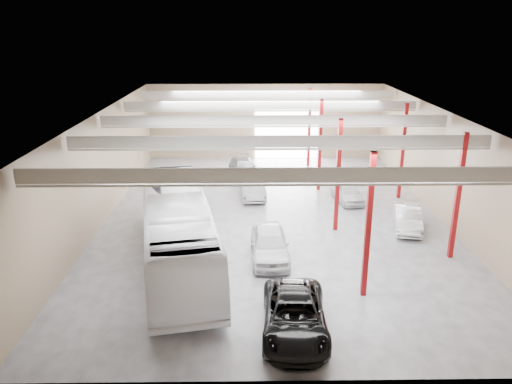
{
  "coord_description": "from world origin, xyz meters",
  "views": [
    {
      "loc": [
        -1.61,
        -30.86,
        12.18
      ],
      "look_at": [
        -1.16,
        -1.12,
        2.2
      ],
      "focal_mm": 35.0,
      "sensor_mm": 36.0,
      "label": 1
    }
  ],
  "objects_px": {
    "car_row_a": "(270,244)",
    "coach_bus": "(177,230)",
    "car_row_b": "(252,186)",
    "black_sedan": "(295,316)",
    "car_right_far": "(347,192)",
    "car_row_c": "(244,168)",
    "car_right_near": "(407,218)"
  },
  "relations": [
    {
      "from": "coach_bus",
      "to": "car_row_c",
      "type": "relative_size",
      "value": 2.84
    },
    {
      "from": "car_row_a",
      "to": "car_right_near",
      "type": "height_order",
      "value": "car_row_a"
    },
    {
      "from": "coach_bus",
      "to": "car_row_a",
      "type": "bearing_deg",
      "value": -3.62
    },
    {
      "from": "black_sedan",
      "to": "car_right_near",
      "type": "relative_size",
      "value": 1.29
    },
    {
      "from": "black_sedan",
      "to": "car_row_a",
      "type": "distance_m",
      "value": 7.04
    },
    {
      "from": "black_sedan",
      "to": "car_row_b",
      "type": "bearing_deg",
      "value": 97.88
    },
    {
      "from": "black_sedan",
      "to": "car_row_c",
      "type": "relative_size",
      "value": 1.15
    },
    {
      "from": "car_row_a",
      "to": "coach_bus",
      "type": "bearing_deg",
      "value": -173.79
    },
    {
      "from": "car_row_b",
      "to": "car_row_c",
      "type": "bearing_deg",
      "value": 92.48
    },
    {
      "from": "coach_bus",
      "to": "car_row_b",
      "type": "xyz_separation_m",
      "value": [
        4.02,
        11.16,
        -1.17
      ]
    },
    {
      "from": "car_right_near",
      "to": "car_right_far",
      "type": "height_order",
      "value": "car_right_near"
    },
    {
      "from": "black_sedan",
      "to": "car_row_a",
      "type": "height_order",
      "value": "car_row_a"
    },
    {
      "from": "black_sedan",
      "to": "car_right_far",
      "type": "xyz_separation_m",
      "value": [
        5.24,
        16.24,
        -0.12
      ]
    },
    {
      "from": "car_row_c",
      "to": "car_right_far",
      "type": "relative_size",
      "value": 1.27
    },
    {
      "from": "car_row_a",
      "to": "car_row_b",
      "type": "bearing_deg",
      "value": 93.18
    },
    {
      "from": "car_right_near",
      "to": "coach_bus",
      "type": "bearing_deg",
      "value": -149.26
    },
    {
      "from": "coach_bus",
      "to": "car_row_c",
      "type": "height_order",
      "value": "coach_bus"
    },
    {
      "from": "car_right_near",
      "to": "car_right_far",
      "type": "xyz_separation_m",
      "value": [
        -2.8,
        5.2,
        -0.06
      ]
    },
    {
      "from": "car_row_c",
      "to": "car_right_near",
      "type": "distance_m",
      "value": 15.56
    },
    {
      "from": "car_row_b",
      "to": "car_row_c",
      "type": "xyz_separation_m",
      "value": [
        -0.65,
        5.2,
        -0.07
      ]
    },
    {
      "from": "car_row_b",
      "to": "car_right_near",
      "type": "relative_size",
      "value": 1.09
    },
    {
      "from": "car_row_c",
      "to": "car_right_near",
      "type": "bearing_deg",
      "value": -60.27
    },
    {
      "from": "car_right_far",
      "to": "car_row_b",
      "type": "bearing_deg",
      "value": 160.37
    },
    {
      "from": "coach_bus",
      "to": "car_row_b",
      "type": "height_order",
      "value": "coach_bus"
    },
    {
      "from": "car_right_far",
      "to": "car_right_near",
      "type": "bearing_deg",
      "value": -70.93
    },
    {
      "from": "coach_bus",
      "to": "black_sedan",
      "type": "relative_size",
      "value": 2.48
    },
    {
      "from": "black_sedan",
      "to": "car_right_near",
      "type": "bearing_deg",
      "value": 56.57
    },
    {
      "from": "black_sedan",
      "to": "car_row_c",
      "type": "height_order",
      "value": "black_sedan"
    },
    {
      "from": "car_row_c",
      "to": "car_right_far",
      "type": "height_order",
      "value": "car_row_c"
    },
    {
      "from": "car_row_c",
      "to": "car_right_far",
      "type": "xyz_separation_m",
      "value": [
        7.5,
        -6.46,
        -0.05
      ]
    },
    {
      "from": "coach_bus",
      "to": "car_right_far",
      "type": "distance_m",
      "value": 14.76
    },
    {
      "from": "car_row_a",
      "to": "car_row_c",
      "type": "distance_m",
      "value": 15.77
    }
  ]
}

